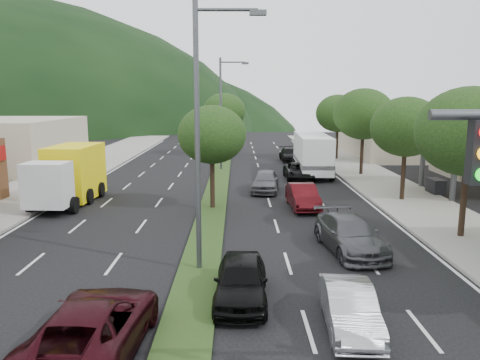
{
  "coord_description": "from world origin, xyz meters",
  "views": [
    {
      "loc": [
        1.46,
        -9.16,
        6.59
      ],
      "look_at": [
        1.6,
        13.26,
        2.6
      ],
      "focal_mm": 35.0,
      "sensor_mm": 36.0,
      "label": 1
    }
  ],
  "objects_px": {
    "streetlight_near": "(203,125)",
    "streetlight_mid": "(223,108)",
    "tree_r_e": "(338,113)",
    "motorhome": "(312,153)",
    "car_queue_d": "(299,171)",
    "car_queue_f": "(290,155)",
    "car_queue_a": "(241,280)",
    "car_queue_e": "(265,181)",
    "car_queue_c": "(303,196)",
    "tree_med_far": "(224,111)",
    "tree_r_c": "(406,127)",
    "car_queue_b": "(350,234)",
    "tree_med_near": "(212,135)",
    "sedan_silver": "(350,308)",
    "box_truck": "(70,177)",
    "tree_r_d": "(364,114)",
    "suv_maroon": "(93,327)",
    "tree_r_b": "(469,132)"
  },
  "relations": [
    {
      "from": "streetlight_near",
      "to": "streetlight_mid",
      "type": "xyz_separation_m",
      "value": [
        0.0,
        25.0,
        0.0
      ]
    },
    {
      "from": "tree_r_e",
      "to": "motorhome",
      "type": "distance_m",
      "value": 10.59
    },
    {
      "from": "car_queue_d",
      "to": "tree_r_e",
      "type": "bearing_deg",
      "value": 64.54
    },
    {
      "from": "car_queue_f",
      "to": "car_queue_a",
      "type": "bearing_deg",
      "value": -101.06
    },
    {
      "from": "car_queue_e",
      "to": "car_queue_c",
      "type": "bearing_deg",
      "value": -61.66
    },
    {
      "from": "car_queue_a",
      "to": "car_queue_e",
      "type": "relative_size",
      "value": 0.93
    },
    {
      "from": "tree_med_far",
      "to": "streetlight_mid",
      "type": "relative_size",
      "value": 0.69
    },
    {
      "from": "tree_r_c",
      "to": "car_queue_f",
      "type": "relative_size",
      "value": 1.36
    },
    {
      "from": "car_queue_b",
      "to": "car_queue_a",
      "type": "bearing_deg",
      "value": -140.69
    },
    {
      "from": "car_queue_d",
      "to": "car_queue_f",
      "type": "xyz_separation_m",
      "value": [
        0.52,
        10.77,
        0.03
      ]
    },
    {
      "from": "tree_med_near",
      "to": "sedan_silver",
      "type": "relative_size",
      "value": 1.55
    },
    {
      "from": "car_queue_c",
      "to": "streetlight_mid",
      "type": "bearing_deg",
      "value": 106.69
    },
    {
      "from": "car_queue_b",
      "to": "motorhome",
      "type": "relative_size",
      "value": 0.57
    },
    {
      "from": "tree_r_c",
      "to": "box_truck",
      "type": "distance_m",
      "value": 21.22
    },
    {
      "from": "tree_med_near",
      "to": "car_queue_e",
      "type": "bearing_deg",
      "value": 56.41
    },
    {
      "from": "car_queue_a",
      "to": "car_queue_d",
      "type": "height_order",
      "value": "car_queue_a"
    },
    {
      "from": "box_truck",
      "to": "car_queue_b",
      "type": "bearing_deg",
      "value": 150.98
    },
    {
      "from": "tree_r_d",
      "to": "streetlight_mid",
      "type": "relative_size",
      "value": 0.72
    },
    {
      "from": "sedan_silver",
      "to": "suv_maroon",
      "type": "relative_size",
      "value": 0.7
    },
    {
      "from": "streetlight_mid",
      "to": "car_queue_b",
      "type": "bearing_deg",
      "value": -74.94
    },
    {
      "from": "sedan_silver",
      "to": "car_queue_f",
      "type": "distance_m",
      "value": 35.66
    },
    {
      "from": "car_queue_f",
      "to": "box_truck",
      "type": "xyz_separation_m",
      "value": [
        -15.98,
        -19.23,
        0.99
      ]
    },
    {
      "from": "car_queue_f",
      "to": "streetlight_near",
      "type": "bearing_deg",
      "value": -104.31
    },
    {
      "from": "car_queue_e",
      "to": "car_queue_d",
      "type": "bearing_deg",
      "value": 65.8
    },
    {
      "from": "streetlight_near",
      "to": "car_queue_b",
      "type": "xyz_separation_m",
      "value": [
        6.12,
        2.25,
        -4.84
      ]
    },
    {
      "from": "car_queue_d",
      "to": "car_queue_e",
      "type": "distance_m",
      "value": 5.85
    },
    {
      "from": "streetlight_mid",
      "to": "tree_r_e",
      "type": "bearing_deg",
      "value": 30.69
    },
    {
      "from": "car_queue_f",
      "to": "box_truck",
      "type": "relative_size",
      "value": 0.65
    },
    {
      "from": "suv_maroon",
      "to": "car_queue_e",
      "type": "height_order",
      "value": "car_queue_e"
    },
    {
      "from": "box_truck",
      "to": "motorhome",
      "type": "height_order",
      "value": "box_truck"
    },
    {
      "from": "tree_r_b",
      "to": "sedan_silver",
      "type": "relative_size",
      "value": 1.79
    },
    {
      "from": "streetlight_near",
      "to": "car_queue_a",
      "type": "relative_size",
      "value": 2.38
    },
    {
      "from": "tree_med_near",
      "to": "car_queue_b",
      "type": "height_order",
      "value": "tree_med_near"
    },
    {
      "from": "car_queue_a",
      "to": "car_queue_f",
      "type": "distance_m",
      "value": 34.13
    },
    {
      "from": "suv_maroon",
      "to": "motorhome",
      "type": "xyz_separation_m",
      "value": [
        10.17,
        28.72,
        1.06
      ]
    },
    {
      "from": "sedan_silver",
      "to": "car_queue_c",
      "type": "relative_size",
      "value": 0.89
    },
    {
      "from": "tree_r_c",
      "to": "car_queue_a",
      "type": "xyz_separation_m",
      "value": [
        -10.42,
        -14.75,
        -4.03
      ]
    },
    {
      "from": "tree_r_b",
      "to": "suv_maroon",
      "type": "xyz_separation_m",
      "value": [
        -14.25,
        -10.0,
        -4.27
      ]
    },
    {
      "from": "streetlight_mid",
      "to": "suv_maroon",
      "type": "xyz_separation_m",
      "value": [
        -2.46,
        -31.0,
        -4.82
      ]
    },
    {
      "from": "tree_med_far",
      "to": "car_queue_f",
      "type": "height_order",
      "value": "tree_med_far"
    },
    {
      "from": "streetlight_mid",
      "to": "car_queue_e",
      "type": "bearing_deg",
      "value": -71.77
    },
    {
      "from": "streetlight_near",
      "to": "streetlight_mid",
      "type": "relative_size",
      "value": 1.0
    },
    {
      "from": "tree_r_e",
      "to": "car_queue_f",
      "type": "distance_m",
      "value": 6.63
    },
    {
      "from": "tree_r_d",
      "to": "car_queue_c",
      "type": "height_order",
      "value": "tree_r_d"
    },
    {
      "from": "tree_r_c",
      "to": "car_queue_f",
      "type": "distance_m",
      "value": 20.01
    },
    {
      "from": "tree_med_near",
      "to": "car_queue_a",
      "type": "distance_m",
      "value": 13.38
    },
    {
      "from": "streetlight_mid",
      "to": "car_queue_d",
      "type": "relative_size",
      "value": 2.11
    },
    {
      "from": "tree_med_near",
      "to": "streetlight_mid",
      "type": "relative_size",
      "value": 0.6
    },
    {
      "from": "suv_maroon",
      "to": "car_queue_b",
      "type": "xyz_separation_m",
      "value": [
        8.58,
        8.25,
        -0.02
      ]
    },
    {
      "from": "streetlight_near",
      "to": "car_queue_d",
      "type": "height_order",
      "value": "streetlight_near"
    }
  ]
}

